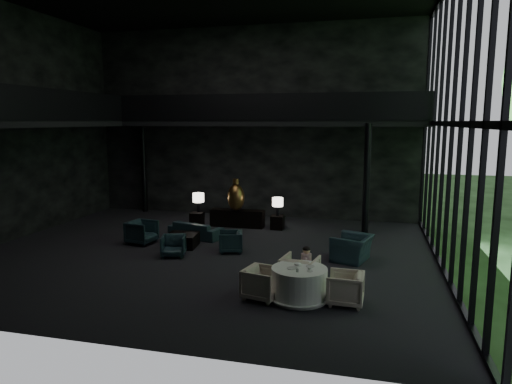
% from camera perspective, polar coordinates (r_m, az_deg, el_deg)
% --- Properties ---
extents(floor, '(14.00, 12.00, 0.02)m').
position_cam_1_polar(floor, '(14.41, -6.42, -7.62)').
color(floor, black).
rests_on(floor, ground).
extents(wall_back, '(14.00, 0.04, 8.00)m').
position_cam_1_polar(wall_back, '(19.55, -0.43, 8.63)').
color(wall_back, black).
rests_on(wall_back, ground).
extents(wall_front, '(14.00, 0.04, 8.00)m').
position_cam_1_polar(wall_front, '(8.48, -21.27, 7.80)').
color(wall_front, black).
rests_on(wall_front, ground).
extents(wall_left, '(0.04, 12.00, 8.00)m').
position_cam_1_polar(wall_left, '(17.56, -28.81, 7.53)').
color(wall_left, black).
rests_on(wall_left, ground).
extents(curtain_wall, '(0.20, 12.00, 8.00)m').
position_cam_1_polar(curtain_wall, '(13.11, 23.36, 7.83)').
color(curtain_wall, black).
rests_on(curtain_wall, ground).
extents(mezzanine_left, '(2.00, 12.00, 0.25)m').
position_cam_1_polar(mezzanine_left, '(16.90, -26.30, 7.70)').
color(mezzanine_left, black).
rests_on(mezzanine_left, wall_left).
extents(mezzanine_back, '(12.00, 2.00, 0.25)m').
position_cam_1_polar(mezzanine_back, '(18.35, 1.84, 8.61)').
color(mezzanine_back, black).
rests_on(mezzanine_back, wall_back).
extents(railing_left, '(0.06, 12.00, 1.00)m').
position_cam_1_polar(railing_left, '(16.28, -23.71, 9.97)').
color(railing_left, black).
rests_on(railing_left, mezzanine_left).
extents(railing_back, '(12.00, 0.06, 1.00)m').
position_cam_1_polar(railing_back, '(17.38, 1.14, 10.58)').
color(railing_back, black).
rests_on(railing_back, mezzanine_back).
extents(column_nw, '(0.24, 0.24, 4.00)m').
position_cam_1_polar(column_nw, '(21.19, -13.86, 2.97)').
color(column_nw, black).
rests_on(column_nw, floor).
extents(column_ne, '(0.24, 0.24, 4.00)m').
position_cam_1_polar(column_ne, '(17.06, 13.66, 1.62)').
color(column_ne, black).
rests_on(column_ne, floor).
extents(console, '(2.11, 0.48, 0.67)m').
position_cam_1_polar(console, '(17.79, -2.35, -3.29)').
color(console, black).
rests_on(console, floor).
extents(bronze_urn, '(0.66, 0.66, 1.23)m').
position_cam_1_polar(bronze_urn, '(17.47, -2.52, -0.64)').
color(bronze_urn, brown).
rests_on(bronze_urn, console).
extents(side_table_left, '(0.47, 0.47, 0.52)m').
position_cam_1_polar(side_table_left, '(18.14, -7.39, -3.37)').
color(side_table_left, black).
rests_on(side_table_left, floor).
extents(table_lamp_left, '(0.45, 0.45, 0.75)m').
position_cam_1_polar(table_lamp_left, '(18.16, -7.22, -0.80)').
color(table_lamp_left, black).
rests_on(table_lamp_left, side_table_left).
extents(side_table_right, '(0.48, 0.48, 0.52)m').
position_cam_1_polar(side_table_right, '(17.41, 2.70, -3.81)').
color(side_table_right, black).
rests_on(side_table_right, floor).
extents(table_lamp_right, '(0.41, 0.41, 0.69)m').
position_cam_1_polar(table_lamp_right, '(17.27, 2.72, -1.35)').
color(table_lamp_right, black).
rests_on(table_lamp_right, side_table_right).
extents(sofa, '(1.87, 0.97, 0.70)m').
position_cam_1_polar(sofa, '(16.27, -7.54, -4.46)').
color(sofa, '#143E41').
rests_on(sofa, floor).
extents(lounge_armchair_west, '(0.99, 1.04, 0.95)m').
position_cam_1_polar(lounge_armchair_west, '(15.79, -14.10, -4.60)').
color(lounge_armchair_west, black).
rests_on(lounge_armchair_west, floor).
extents(lounge_armchair_east, '(0.79, 0.82, 0.69)m').
position_cam_1_polar(lounge_armchair_east, '(14.40, -3.18, -6.16)').
color(lounge_armchair_east, '#102430').
rests_on(lounge_armchair_east, floor).
extents(lounge_armchair_south, '(0.78, 0.76, 0.66)m').
position_cam_1_polar(lounge_armchair_south, '(14.16, -10.28, -6.61)').
color(lounge_armchair_south, '#133337').
rests_on(lounge_armchair_south, floor).
extents(window_armchair, '(1.15, 1.44, 1.10)m').
position_cam_1_polar(window_armchair, '(13.75, 11.95, -6.19)').
color(window_armchair, '#172E3D').
rests_on(window_armchair, floor).
extents(coffee_table, '(1.05, 1.05, 0.42)m').
position_cam_1_polar(coffee_table, '(15.20, -9.20, -5.98)').
color(coffee_table, black).
rests_on(coffee_table, floor).
extents(dining_table, '(1.46, 1.46, 0.75)m').
position_cam_1_polar(dining_table, '(10.74, 5.42, -11.58)').
color(dining_table, white).
rests_on(dining_table, floor).
extents(dining_chair_north, '(1.08, 1.03, 0.97)m').
position_cam_1_polar(dining_chair_north, '(11.45, 5.50, -9.45)').
color(dining_chair_north, '#A49C90').
rests_on(dining_chair_north, floor).
extents(dining_chair_east, '(0.78, 0.83, 0.82)m').
position_cam_1_polar(dining_chair_east, '(10.60, 11.10, -11.50)').
color(dining_chair_east, '#B0A89A').
rests_on(dining_chair_east, floor).
extents(dining_chair_west, '(0.92, 0.96, 0.84)m').
position_cam_1_polar(dining_chair_west, '(10.71, 0.82, -11.08)').
color(dining_chair_west, beige).
rests_on(dining_chair_west, floor).
extents(child, '(0.26, 0.26, 0.56)m').
position_cam_1_polar(child, '(11.48, 6.31, -8.13)').
color(child, pink).
rests_on(child, dining_chair_north).
extents(plate_a, '(0.30, 0.30, 0.02)m').
position_cam_1_polar(plate_a, '(10.55, 4.56, -9.48)').
color(plate_a, white).
rests_on(plate_a, dining_table).
extents(plate_b, '(0.26, 0.26, 0.01)m').
position_cam_1_polar(plate_b, '(10.73, 6.79, -9.20)').
color(plate_b, white).
rests_on(plate_b, dining_table).
extents(saucer, '(0.17, 0.17, 0.01)m').
position_cam_1_polar(saucer, '(10.40, 6.75, -9.80)').
color(saucer, white).
rests_on(saucer, dining_table).
extents(coffee_cup, '(0.10, 0.10, 0.07)m').
position_cam_1_polar(coffee_cup, '(10.47, 6.73, -9.44)').
color(coffee_cup, white).
rests_on(coffee_cup, saucer).
extents(cereal_bowl, '(0.16, 0.16, 0.08)m').
position_cam_1_polar(cereal_bowl, '(10.75, 5.22, -8.94)').
color(cereal_bowl, white).
rests_on(cereal_bowl, dining_table).
extents(cream_pot, '(0.07, 0.07, 0.07)m').
position_cam_1_polar(cream_pot, '(10.33, 5.17, -9.73)').
color(cream_pot, '#99999E').
rests_on(cream_pot, dining_table).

